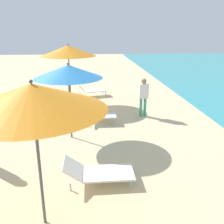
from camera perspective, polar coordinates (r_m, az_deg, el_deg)
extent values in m
cylinder|color=#4C4C51|center=(4.45, -16.08, -12.68)|extent=(0.05, 0.05, 2.12)
cone|color=orange|center=(3.97, -17.67, 3.27)|extent=(2.30, 2.30, 0.41)
sphere|color=#4C4C51|center=(3.92, -18.01, 6.62)|extent=(0.06, 0.06, 0.06)
cube|color=white|center=(5.84, -0.92, -13.70)|extent=(1.16, 0.70, 0.04)
cube|color=white|center=(5.76, -8.90, -12.49)|extent=(0.43, 0.70, 0.32)
cylinder|color=#B2B2B7|center=(6.19, 3.45, -12.91)|extent=(0.04, 0.04, 0.19)
cylinder|color=#B2B2B7|center=(5.70, 4.32, -15.98)|extent=(0.04, 0.04, 0.19)
cylinder|color=#B2B2B7|center=(6.16, -9.03, -13.31)|extent=(0.04, 0.04, 0.19)
cylinder|color=#B2B2B7|center=(5.66, -9.44, -16.45)|extent=(0.04, 0.04, 0.19)
cylinder|color=#4C4C51|center=(7.86, -9.48, 0.73)|extent=(0.05, 0.05, 1.92)
cone|color=#338CD8|center=(7.60, -9.94, 9.07)|extent=(2.05, 2.05, 0.39)
sphere|color=#4C4C51|center=(7.57, -10.03, 10.76)|extent=(0.06, 0.06, 0.06)
cube|color=white|center=(9.22, -2.10, -0.79)|extent=(0.97, 0.62, 0.04)
cube|color=white|center=(9.17, -6.13, -0.01)|extent=(0.36, 0.61, 0.29)
cylinder|color=#B2B2B7|center=(9.53, 0.13, -1.10)|extent=(0.04, 0.04, 0.27)
cylinder|color=#B2B2B7|center=(9.05, 0.39, -2.17)|extent=(0.04, 0.04, 0.27)
cylinder|color=#B2B2B7|center=(9.51, -6.20, -1.26)|extent=(0.04, 0.04, 0.27)
cylinder|color=#B2B2B7|center=(9.03, -6.28, -2.33)|extent=(0.04, 0.04, 0.27)
cylinder|color=#4C4C51|center=(11.59, -9.58, 7.07)|extent=(0.05, 0.05, 2.19)
cone|color=orange|center=(11.42, -9.94, 13.59)|extent=(2.43, 2.43, 0.46)
sphere|color=#4C4C51|center=(11.40, -10.01, 14.88)|extent=(0.06, 0.06, 0.06)
cube|color=white|center=(13.03, -3.79, 4.89)|extent=(1.26, 0.87, 0.04)
cube|color=white|center=(12.84, -7.05, 5.51)|extent=(0.49, 0.70, 0.39)
cylinder|color=#B2B2B7|center=(13.43, -2.07, 4.65)|extent=(0.04, 0.04, 0.27)
cylinder|color=#B2B2B7|center=(12.93, -1.44, 4.11)|extent=(0.04, 0.04, 0.27)
cylinder|color=#B2B2B7|center=(13.17, -7.54, 4.22)|extent=(0.04, 0.04, 0.27)
cylinder|color=#B2B2B7|center=(12.65, -7.12, 3.65)|extent=(0.04, 0.04, 0.27)
cylinder|color=#3F9972|center=(9.97, 6.56, 1.11)|extent=(0.11, 0.11, 0.75)
cylinder|color=#3F9972|center=(10.02, 7.50, 1.16)|extent=(0.11, 0.11, 0.75)
cube|color=silver|center=(9.82, 7.18, 4.79)|extent=(0.38, 0.25, 0.56)
sphere|color=#9E704C|center=(9.74, 7.27, 6.98)|extent=(0.20, 0.20, 0.20)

